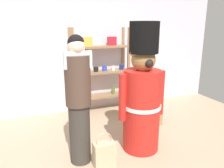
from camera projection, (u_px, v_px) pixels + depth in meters
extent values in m
cube|color=silver|center=(74.00, 47.00, 4.35)|extent=(6.40, 0.12, 2.60)
cube|color=#93704C|center=(74.00, 74.00, 4.10)|extent=(0.05, 0.05, 1.69)
cube|color=#93704C|center=(129.00, 70.00, 4.49)|extent=(0.05, 0.05, 1.69)
cube|color=#93704C|center=(71.00, 71.00, 4.37)|extent=(0.05, 0.05, 1.69)
cube|color=#93704C|center=(123.00, 67.00, 4.76)|extent=(0.05, 0.05, 1.69)
cube|color=#93704C|center=(101.00, 96.00, 4.57)|extent=(1.12, 0.30, 0.04)
cube|color=#93704C|center=(100.00, 72.00, 4.44)|extent=(1.12, 0.30, 0.04)
cube|color=#93704C|center=(100.00, 47.00, 4.31)|extent=(1.12, 0.30, 0.04)
cylinder|color=red|center=(77.00, 70.00, 4.29)|extent=(0.08, 0.08, 0.08)
cylinder|color=yellow|center=(87.00, 70.00, 4.30)|extent=(0.09, 0.09, 0.11)
cylinder|color=black|center=(96.00, 69.00, 4.38)|extent=(0.10, 0.10, 0.09)
cylinder|color=blue|center=(105.00, 68.00, 4.45)|extent=(0.09, 0.09, 0.10)
cylinder|color=white|center=(113.00, 68.00, 4.52)|extent=(0.08, 0.08, 0.09)
cylinder|color=navy|center=(121.00, 67.00, 4.59)|extent=(0.09, 0.09, 0.10)
cylinder|color=#B27226|center=(87.00, 92.00, 4.46)|extent=(0.06, 0.06, 0.16)
cylinder|color=#596B33|center=(113.00, 90.00, 4.64)|extent=(0.07, 0.07, 0.17)
cube|color=gold|center=(87.00, 42.00, 4.19)|extent=(0.17, 0.14, 0.17)
cube|color=#B21E2D|center=(112.00, 41.00, 4.37)|extent=(0.16, 0.13, 0.17)
cylinder|color=red|center=(141.00, 111.00, 3.05)|extent=(0.51, 0.51, 1.15)
cylinder|color=white|center=(142.00, 105.00, 3.03)|extent=(0.53, 0.53, 0.05)
sphere|color=olive|center=(143.00, 60.00, 2.87)|extent=(0.32, 0.32, 0.32)
sphere|color=olive|center=(134.00, 52.00, 2.79)|extent=(0.11, 0.11, 0.11)
sphere|color=olive|center=(153.00, 51.00, 2.89)|extent=(0.11, 0.11, 0.11)
cylinder|color=black|center=(144.00, 37.00, 2.79)|extent=(0.38, 0.38, 0.40)
cylinder|color=red|center=(123.00, 97.00, 2.89)|extent=(0.11, 0.11, 0.63)
cylinder|color=red|center=(160.00, 93.00, 3.09)|extent=(0.11, 0.11, 0.63)
sphere|color=black|center=(149.00, 63.00, 2.74)|extent=(0.11, 0.11, 0.11)
cylinder|color=#38332D|center=(80.00, 133.00, 2.80)|extent=(0.26, 0.26, 0.78)
cylinder|color=#4C382D|center=(78.00, 81.00, 2.62)|extent=(0.31, 0.31, 0.61)
sphere|color=beige|center=(76.00, 47.00, 2.52)|extent=(0.20, 0.20, 0.20)
cube|color=silver|center=(78.00, 60.00, 2.50)|extent=(0.33, 0.04, 0.20)
sphere|color=black|center=(76.00, 43.00, 2.52)|extent=(0.19, 0.19, 0.19)
cube|color=#C1AD89|center=(104.00, 155.00, 2.73)|extent=(0.27, 0.16, 0.32)
torus|color=#C1AD89|center=(104.00, 140.00, 2.68)|extent=(0.20, 0.01, 0.20)
cube|color=#9E7A51|center=(149.00, 113.00, 3.97)|extent=(0.34, 0.35, 0.36)
cube|color=#9E7A51|center=(150.00, 104.00, 3.92)|extent=(0.36, 0.37, 0.02)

